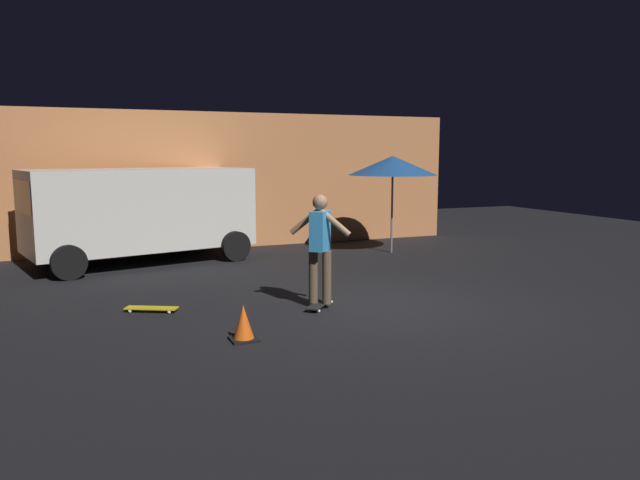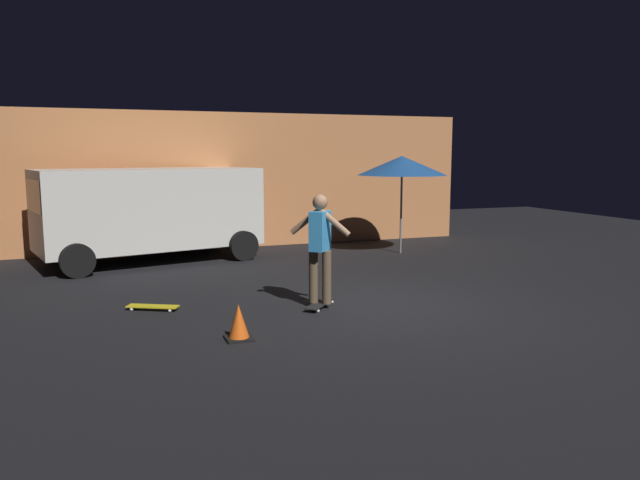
# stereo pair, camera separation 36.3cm
# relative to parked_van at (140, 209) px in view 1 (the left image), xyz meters

# --- Properties ---
(ground_plane) EXTENTS (28.00, 28.00, 0.00)m
(ground_plane) POSITION_rel_parked_van_xyz_m (3.06, -5.38, -1.16)
(ground_plane) COLOR black
(low_building) EXTENTS (12.95, 3.82, 3.36)m
(low_building) POSITION_rel_parked_van_xyz_m (1.95, 3.25, 0.52)
(low_building) COLOR #C67A47
(low_building) RESTS_ON ground_plane
(parked_van) EXTENTS (4.91, 3.08, 2.03)m
(parked_van) POSITION_rel_parked_van_xyz_m (0.00, 0.00, 0.00)
(parked_van) COLOR silver
(parked_van) RESTS_ON ground_plane
(patio_umbrella) EXTENTS (2.10, 2.10, 2.30)m
(patio_umbrella) POSITION_rel_parked_van_xyz_m (5.68, -0.89, 0.91)
(patio_umbrella) COLOR slate
(patio_umbrella) RESTS_ON ground_plane
(skateboard_ridden) EXTENTS (0.67, 0.71, 0.07)m
(skateboard_ridden) POSITION_rel_parked_van_xyz_m (2.09, -5.09, -1.11)
(skateboard_ridden) COLOR black
(skateboard_ridden) RESTS_ON ground_plane
(skateboard_spare) EXTENTS (0.78, 0.54, 0.07)m
(skateboard_spare) POSITION_rel_parked_van_xyz_m (-0.35, -4.38, -1.11)
(skateboard_spare) COLOR gold
(skateboard_spare) RESTS_ON ground_plane
(skater) EXTENTS (0.79, 0.72, 1.67)m
(skater) POSITION_rel_parked_van_xyz_m (2.09, -5.09, -0.12)
(skater) COLOR brown
(skater) RESTS_ON skateboard_ridden
(traffic_cone) EXTENTS (0.34, 0.34, 0.46)m
(traffic_cone) POSITION_rel_parked_van_xyz_m (0.56, -6.26, -0.95)
(traffic_cone) COLOR black
(traffic_cone) RESTS_ON ground_plane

